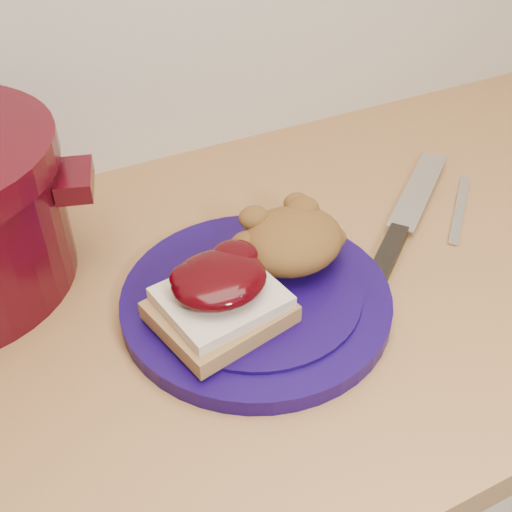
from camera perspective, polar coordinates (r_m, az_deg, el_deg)
name	(u,v)px	position (r m, az deg, el deg)	size (l,w,h in m)	color
base_cabinet	(265,506)	(1.07, 0.84, -21.36)	(4.00, 0.60, 0.86)	beige
plate	(256,300)	(0.67, 0.00, -3.94)	(0.28, 0.28, 0.02)	#11043F
sandwich	(220,297)	(0.61, -3.24, -3.62)	(0.14, 0.13, 0.06)	olive
stuffing_mound	(292,241)	(0.67, 3.19, 1.38)	(0.11, 0.10, 0.06)	brown
chef_knife	(396,238)	(0.76, 12.33, 1.59)	(0.25, 0.21, 0.02)	black
butter_knife	(460,208)	(0.84, 17.65, 4.05)	(0.15, 0.01, 0.00)	silver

